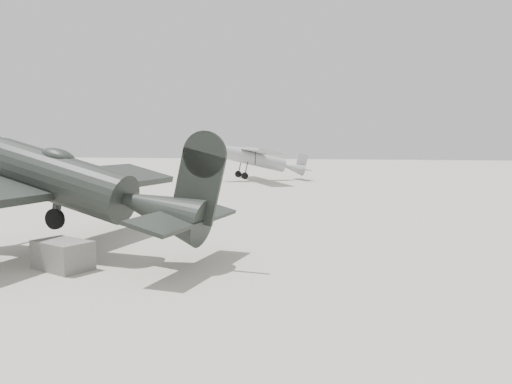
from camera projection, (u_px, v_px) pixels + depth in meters
ground at (186, 241)px, 17.26m from camera, size 160.00×160.00×0.00m
lowwing_monoplane at (72, 184)px, 14.88m from camera, size 9.23×12.87×4.13m
highwing_monoplane at (258, 157)px, 43.66m from camera, size 8.97×11.33×3.35m
equipment_block at (63, 255)px, 13.50m from camera, size 1.82×1.52×0.78m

